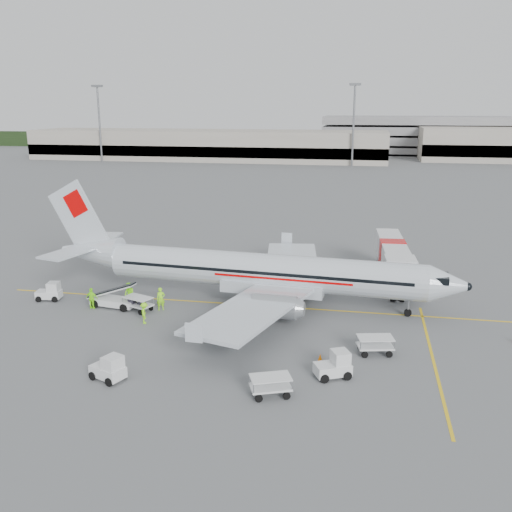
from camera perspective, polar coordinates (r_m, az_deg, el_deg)
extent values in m
plane|color=#56595B|center=(48.51, -0.45, -4.94)|extent=(360.00, 360.00, 0.00)
cube|color=yellow|center=(48.51, -0.45, -4.93)|extent=(44.00, 0.20, 0.01)
cube|color=yellow|center=(40.56, 17.26, -9.73)|extent=(0.20, 20.00, 0.01)
cone|color=orange|center=(66.79, 2.80, 0.89)|extent=(0.43, 0.43, 0.69)
cone|color=orange|center=(38.17, 6.43, -10.14)|extent=(0.43, 0.43, 0.70)
imported|color=#82E017|center=(47.77, -9.50, -4.25)|extent=(0.83, 0.71, 1.91)
imported|color=#82E017|center=(49.53, -12.56, -3.71)|extent=(1.17, 1.09, 1.92)
imported|color=#82E017|center=(45.17, -11.09, -5.61)|extent=(0.98, 1.24, 1.69)
imported|color=#82E017|center=(49.36, -16.10, -4.09)|extent=(1.07, 0.50, 1.79)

